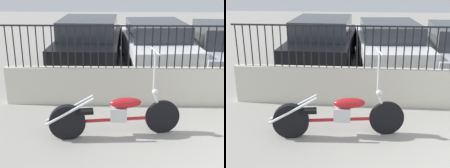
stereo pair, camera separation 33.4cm
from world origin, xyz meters
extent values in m
cube|color=beige|center=(0.00, 2.74, 0.41)|extent=(8.81, 0.18, 0.81)
cylinder|color=black|center=(-4.33, 2.74, 1.26)|extent=(0.02, 0.02, 0.88)
cylinder|color=black|center=(-4.17, 2.74, 1.26)|extent=(0.02, 0.02, 0.88)
cylinder|color=black|center=(-4.01, 2.74, 1.26)|extent=(0.02, 0.02, 0.88)
cylinder|color=black|center=(-3.85, 2.74, 1.26)|extent=(0.02, 0.02, 0.88)
cylinder|color=black|center=(-3.70, 2.74, 1.26)|extent=(0.02, 0.02, 0.88)
cylinder|color=black|center=(-3.54, 2.74, 1.26)|extent=(0.02, 0.02, 0.88)
cylinder|color=black|center=(-3.38, 2.74, 1.26)|extent=(0.02, 0.02, 0.88)
cylinder|color=black|center=(-3.22, 2.74, 1.26)|extent=(0.02, 0.02, 0.88)
cylinder|color=black|center=(-3.07, 2.74, 1.26)|extent=(0.02, 0.02, 0.88)
cylinder|color=black|center=(-2.91, 2.74, 1.26)|extent=(0.02, 0.02, 0.88)
cylinder|color=black|center=(-2.75, 2.74, 1.26)|extent=(0.02, 0.02, 0.88)
cylinder|color=black|center=(-2.60, 2.74, 1.26)|extent=(0.02, 0.02, 0.88)
cylinder|color=black|center=(-2.44, 2.74, 1.26)|extent=(0.02, 0.02, 0.88)
cylinder|color=black|center=(-2.28, 2.74, 1.26)|extent=(0.02, 0.02, 0.88)
cylinder|color=black|center=(-2.12, 2.74, 1.26)|extent=(0.02, 0.02, 0.88)
cylinder|color=black|center=(-1.97, 2.74, 1.26)|extent=(0.02, 0.02, 0.88)
cylinder|color=black|center=(-1.81, 2.74, 1.26)|extent=(0.02, 0.02, 0.88)
cylinder|color=black|center=(-1.65, 2.74, 1.26)|extent=(0.02, 0.02, 0.88)
cylinder|color=black|center=(-1.49, 2.74, 1.26)|extent=(0.02, 0.02, 0.88)
cylinder|color=black|center=(-1.34, 2.74, 1.26)|extent=(0.02, 0.02, 0.88)
cylinder|color=black|center=(-1.18, 2.74, 1.26)|extent=(0.02, 0.02, 0.88)
cylinder|color=black|center=(-1.02, 2.74, 1.26)|extent=(0.02, 0.02, 0.88)
cylinder|color=black|center=(-0.87, 2.74, 1.26)|extent=(0.02, 0.02, 0.88)
cylinder|color=black|center=(-0.71, 2.74, 1.26)|extent=(0.02, 0.02, 0.88)
cylinder|color=black|center=(-0.55, 2.74, 1.26)|extent=(0.02, 0.02, 0.88)
cylinder|color=black|center=(-0.39, 2.74, 1.26)|extent=(0.02, 0.02, 0.88)
cylinder|color=black|center=(-0.24, 2.74, 1.26)|extent=(0.02, 0.02, 0.88)
cylinder|color=black|center=(-0.08, 2.74, 1.26)|extent=(0.02, 0.02, 0.88)
cylinder|color=black|center=(0.08, 2.74, 1.26)|extent=(0.02, 0.02, 0.88)
cylinder|color=black|center=(0.00, 2.74, 1.68)|extent=(8.81, 0.04, 0.04)
cylinder|color=black|center=(-1.24, 1.47, 0.30)|extent=(0.60, 0.16, 0.60)
cylinder|color=black|center=(-2.87, 1.22, 0.30)|extent=(0.62, 0.21, 0.61)
cylinder|color=#AD191E|center=(-2.05, 1.35, 0.30)|extent=(1.50, 0.29, 0.06)
cube|color=silver|center=(-2.01, 1.35, 0.40)|extent=(0.28, 0.18, 0.24)
ellipsoid|color=#AD191E|center=(-1.89, 1.37, 0.60)|extent=(0.56, 0.28, 0.18)
cube|color=black|center=(-2.57, 1.27, 0.48)|extent=(0.30, 0.20, 0.06)
cylinder|color=silver|center=(-1.33, 1.46, 0.55)|extent=(0.23, 0.08, 0.51)
sphere|color=silver|center=(-1.39, 1.45, 0.78)|extent=(0.11, 0.11, 0.11)
cylinder|color=silver|center=(-1.42, 1.45, 1.14)|extent=(0.03, 0.03, 0.68)
cylinder|color=silver|center=(-1.42, 1.45, 1.48)|extent=(0.11, 0.52, 0.03)
cylinder|color=silver|center=(-2.81, 1.16, 0.52)|extent=(0.82, 0.17, 0.46)
cylinder|color=silver|center=(-2.83, 1.30, 0.52)|extent=(0.82, 0.17, 0.46)
cylinder|color=black|center=(-3.70, 7.23, 0.32)|extent=(0.13, 0.64, 0.64)
cylinder|color=black|center=(-2.05, 7.19, 0.32)|extent=(0.13, 0.64, 0.64)
cylinder|color=black|center=(-3.76, 4.55, 0.32)|extent=(0.13, 0.64, 0.64)
cylinder|color=black|center=(-2.11, 4.51, 0.32)|extent=(0.13, 0.64, 0.64)
cube|color=black|center=(-2.91, 5.87, 0.57)|extent=(1.87, 4.36, 0.66)
cube|color=#2D3338|center=(-2.91, 5.65, 1.17)|extent=(1.64, 2.11, 0.54)
cylinder|color=black|center=(-1.89, 6.97, 0.32)|extent=(0.16, 0.65, 0.64)
cylinder|color=black|center=(-0.30, 7.10, 0.32)|extent=(0.16, 0.65, 0.64)
cylinder|color=black|center=(-1.66, 4.20, 0.32)|extent=(0.16, 0.65, 0.64)
cylinder|color=black|center=(-0.07, 4.33, 0.32)|extent=(0.16, 0.65, 0.64)
cube|color=silver|center=(-0.98, 5.65, 0.59)|extent=(2.07, 4.61, 0.70)
cube|color=#2D3338|center=(-0.96, 5.43, 1.16)|extent=(1.71, 2.27, 0.44)
cylinder|color=black|center=(0.25, 6.90, 0.32)|extent=(0.14, 0.64, 0.64)
cylinder|color=black|center=(0.10, 4.16, 0.32)|extent=(0.14, 0.64, 0.64)
cube|color=#B7BABF|center=(1.04, 5.48, 0.52)|extent=(2.08, 4.53, 0.56)
camera|label=1|loc=(-1.99, -3.48, 2.65)|focal=50.00mm
camera|label=2|loc=(-1.66, -3.46, 2.65)|focal=50.00mm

